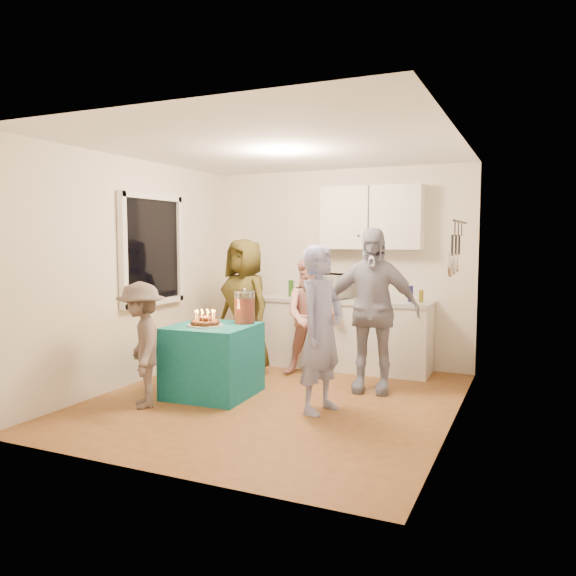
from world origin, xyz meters
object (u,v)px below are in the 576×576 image
at_px(man_birthday, 321,329).
at_px(woman_back_center, 312,317).
at_px(microwave, 328,286).
at_px(counter, 344,335).
at_px(party_table, 213,360).
at_px(woman_back_left, 245,306).
at_px(woman_back_right, 371,310).
at_px(punch_jar, 245,308).
at_px(child_near_left, 141,345).

xyz_separation_m(man_birthday, woman_back_center, (-0.62, 1.31, -0.08)).
bearing_deg(microwave, counter, 13.29).
bearing_deg(microwave, party_table, -96.96).
bearing_deg(woman_back_left, counter, 55.34).
height_order(party_table, woman_back_left, woman_back_left).
bearing_deg(man_birthday, woman_back_right, -1.25).
bearing_deg(woman_back_center, microwave, 68.41).
distance_m(man_birthday, woman_back_center, 1.45).
distance_m(punch_jar, woman_back_center, 1.08).
xyz_separation_m(man_birthday, woman_back_left, (-1.45, 1.12, 0.03)).
relative_size(microwave, woman_back_left, 0.34).
bearing_deg(party_table, microwave, 69.75).
distance_m(counter, woman_back_right, 1.21).
xyz_separation_m(microwave, woman_back_right, (0.85, -0.93, -0.17)).
bearing_deg(punch_jar, woman_back_left, 118.48).
height_order(microwave, punch_jar, microwave).
bearing_deg(woman_back_right, woman_back_left, 166.33).
bearing_deg(party_table, punch_jar, 45.21).
distance_m(counter, man_birthday, 1.92).
bearing_deg(party_table, counter, 63.36).
relative_size(punch_jar, woman_back_left, 0.20).
xyz_separation_m(microwave, woman_back_left, (-0.84, -0.73, -0.23)).
bearing_deg(woman_back_left, microwave, 62.23).
relative_size(microwave, party_table, 0.68).
distance_m(counter, microwave, 0.68).
height_order(counter, microwave, microwave).
bearing_deg(microwave, punch_jar, -91.51).
height_order(party_table, man_birthday, man_birthday).
xyz_separation_m(punch_jar, child_near_left, (-0.68, -0.90, -0.30)).
height_order(counter, man_birthday, man_birthday).
xyz_separation_m(counter, man_birthday, (0.37, -1.85, 0.38)).
bearing_deg(woman_back_right, woman_back_center, 148.39).
xyz_separation_m(party_table, punch_jar, (0.25, 0.26, 0.55)).
relative_size(woman_back_center, woman_back_right, 0.81).
xyz_separation_m(counter, woman_back_left, (-1.07, -0.73, 0.41)).
bearing_deg(child_near_left, party_table, 103.96).
bearing_deg(woman_back_center, woman_back_right, -45.89).
relative_size(microwave, woman_back_center, 0.39).
bearing_deg(microwave, woman_back_left, -125.61).
height_order(party_table, child_near_left, child_near_left).
height_order(counter, punch_jar, punch_jar).
xyz_separation_m(woman_back_right, child_near_left, (-1.93, -1.50, -0.27)).
height_order(woman_back_left, child_near_left, woman_back_left).
xyz_separation_m(punch_jar, woman_back_center, (0.40, 0.99, -0.20)).
bearing_deg(counter, woman_back_right, -56.85).
distance_m(microwave, woman_back_center, 0.64).
height_order(woman_back_left, woman_back_right, woman_back_right).
relative_size(counter, punch_jar, 6.47).
height_order(counter, child_near_left, child_near_left).
bearing_deg(woman_back_center, punch_jar, -132.90).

